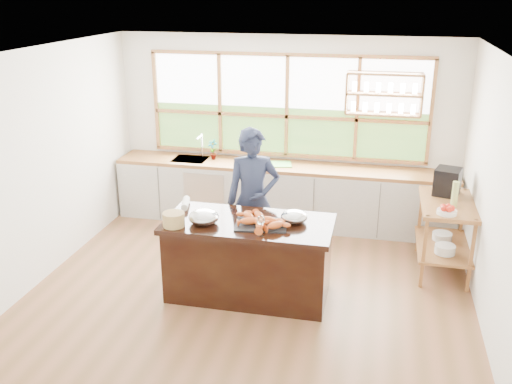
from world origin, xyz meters
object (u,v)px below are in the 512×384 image
(island, at_px, (249,258))
(wicker_basket, at_px, (174,219))
(cook, at_px, (253,200))
(espresso_machine, at_px, (447,182))

(island, bearing_deg, wicker_basket, -158.98)
(cook, bearing_deg, wicker_basket, -141.35)
(cook, bearing_deg, island, -98.83)
(island, height_order, espresso_machine, espresso_machine)
(cook, xyz_separation_m, wicker_basket, (-0.65, -0.97, 0.09))
(island, xyz_separation_m, cook, (-0.11, 0.68, 0.43))
(wicker_basket, bearing_deg, cook, 56.24)
(island, height_order, wicker_basket, wicker_basket)
(wicker_basket, bearing_deg, espresso_machine, 29.51)
(espresso_machine, xyz_separation_m, wicker_basket, (-2.95, -1.67, -0.09))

